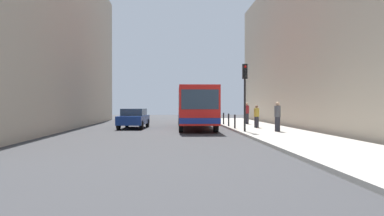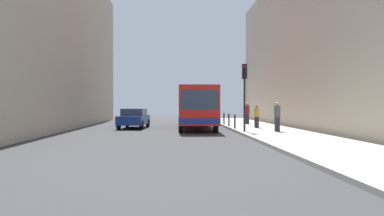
# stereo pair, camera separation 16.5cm
# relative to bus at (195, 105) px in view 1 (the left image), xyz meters

# --- Properties ---
(ground_plane) EXTENTS (80.00, 80.00, 0.00)m
(ground_plane) POSITION_rel_bus_xyz_m (-0.89, -3.91, -1.73)
(ground_plane) COLOR #38383A
(sidewalk) EXTENTS (4.40, 40.00, 0.15)m
(sidewalk) POSITION_rel_bus_xyz_m (4.51, -3.91, -1.65)
(sidewalk) COLOR #ADA89E
(sidewalk) RESTS_ON ground
(building_left) EXTENTS (7.00, 32.00, 13.68)m
(building_left) POSITION_rel_bus_xyz_m (-12.39, 0.09, 5.11)
(building_left) COLOR #B2A38C
(building_left) RESTS_ON ground
(building_right) EXTENTS (7.00, 32.00, 12.88)m
(building_right) POSITION_rel_bus_xyz_m (10.61, 0.09, 4.72)
(building_right) COLOR #B2A38C
(building_right) RESTS_ON ground
(bus) EXTENTS (2.69, 11.06, 3.00)m
(bus) POSITION_rel_bus_xyz_m (0.00, 0.00, 0.00)
(bus) COLOR red
(bus) RESTS_ON ground
(car_beside_bus) EXTENTS (2.12, 4.52, 1.48)m
(car_beside_bus) POSITION_rel_bus_xyz_m (-4.64, 0.14, -0.94)
(car_beside_bus) COLOR navy
(car_beside_bus) RESTS_ON ground
(traffic_light) EXTENTS (0.28, 0.33, 4.10)m
(traffic_light) POSITION_rel_bus_xyz_m (2.66, -5.49, 1.28)
(traffic_light) COLOR black
(traffic_light) RESTS_ON sidewalk
(bollard_near) EXTENTS (0.11, 0.11, 0.95)m
(bollard_near) POSITION_rel_bus_xyz_m (2.56, -2.64, -1.10)
(bollard_near) COLOR black
(bollard_near) RESTS_ON sidewalk
(bollard_mid) EXTENTS (0.11, 0.11, 0.95)m
(bollard_mid) POSITION_rel_bus_xyz_m (2.56, 0.03, -1.10)
(bollard_mid) COLOR black
(bollard_mid) RESTS_ON sidewalk
(bollard_far) EXTENTS (0.11, 0.11, 0.95)m
(bollard_far) POSITION_rel_bus_xyz_m (2.56, 2.71, -1.10)
(bollard_far) COLOR black
(bollard_far) RESTS_ON sidewalk
(pedestrian_near_signal) EXTENTS (0.38, 0.38, 1.80)m
(pedestrian_near_signal) POSITION_rel_bus_xyz_m (4.64, -5.60, -0.67)
(pedestrian_near_signal) COLOR #26262D
(pedestrian_near_signal) RESTS_ON sidewalk
(pedestrian_mid_sidewalk) EXTENTS (0.38, 0.38, 1.59)m
(pedestrian_mid_sidewalk) POSITION_rel_bus_xyz_m (4.25, -1.87, -0.79)
(pedestrian_mid_sidewalk) COLOR #26262D
(pedestrian_mid_sidewalk) RESTS_ON sidewalk
(pedestrian_far_sidewalk) EXTENTS (0.38, 0.38, 1.80)m
(pedestrian_far_sidewalk) POSITION_rel_bus_xyz_m (4.61, 3.06, -0.67)
(pedestrian_far_sidewalk) COLOR #26262D
(pedestrian_far_sidewalk) RESTS_ON sidewalk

